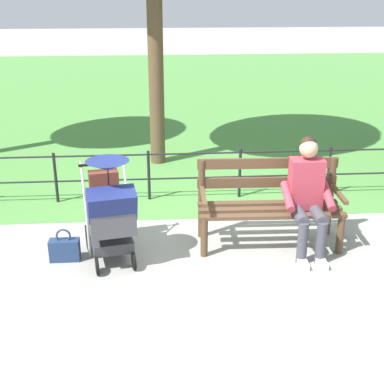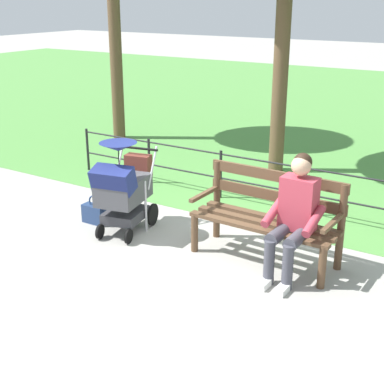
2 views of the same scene
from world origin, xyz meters
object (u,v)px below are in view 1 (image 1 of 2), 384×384
(person_on_bench, at_px, (308,193))
(stroller, at_px, (109,209))
(park_bench, at_px, (269,199))
(handbag, at_px, (65,249))

(person_on_bench, xyz_separation_m, stroller, (2.13, 0.08, -0.08))
(park_bench, relative_size, stroller, 1.40)
(stroller, distance_m, handbag, 0.69)
(person_on_bench, bearing_deg, park_bench, -31.09)
(stroller, relative_size, handbag, 3.11)
(park_bench, bearing_deg, person_on_bench, 148.91)
(person_on_bench, relative_size, stroller, 1.11)
(park_bench, xyz_separation_m, person_on_bench, (-0.37, 0.22, 0.15))
(person_on_bench, xyz_separation_m, handbag, (2.64, 0.05, -0.55))
(park_bench, distance_m, stroller, 1.79)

